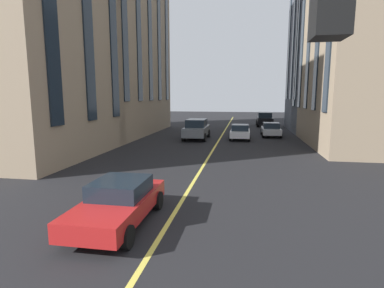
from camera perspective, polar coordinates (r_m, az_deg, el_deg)
lane_centre_line at (r=20.11m, az=3.09°, el=-2.52°), size 80.00×0.16×0.01m
car_black_far at (r=42.17m, az=13.43°, el=4.58°), size 4.70×2.14×1.88m
car_silver_trailing at (r=31.51m, az=14.57°, el=2.65°), size 3.90×1.89×1.40m
car_white_parked_a at (r=28.81m, az=8.98°, el=2.26°), size 3.90×1.89×1.40m
car_red_near at (r=10.02m, az=-13.53°, el=-10.48°), size 4.40×1.95×1.37m
car_grey_oncoming at (r=28.54m, az=0.87°, el=2.85°), size 4.70×2.14×1.88m
building_left_near at (r=36.02m, az=-18.14°, el=22.53°), size 16.80×12.38×25.43m
building_right_near at (r=40.34m, az=29.22°, el=20.78°), size 10.09×14.08×26.03m
building_left_far at (r=24.47m, az=-31.39°, el=18.87°), size 11.28×11.39×17.48m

